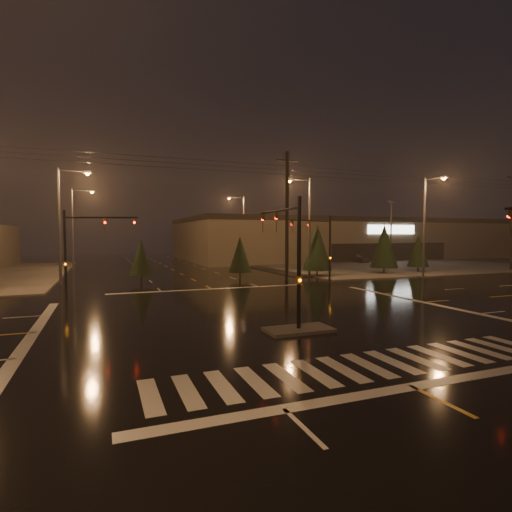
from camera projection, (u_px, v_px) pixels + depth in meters
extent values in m
plane|color=black|center=(265.00, 315.00, 21.53)|extent=(140.00, 140.00, 0.00)
cube|color=#4C4944|center=(373.00, 263.00, 60.27)|extent=(36.00, 36.00, 0.12)
cube|color=#4C4944|center=(299.00, 330.00, 17.80)|extent=(3.00, 1.60, 0.15)
cube|color=beige|center=(368.00, 365.00, 13.15)|extent=(15.00, 2.60, 0.01)
cube|color=beige|center=(412.00, 387.00, 11.28)|extent=(16.00, 0.50, 0.01)
cube|color=beige|center=(212.00, 289.00, 31.78)|extent=(16.00, 0.50, 0.01)
cube|color=black|center=(408.00, 263.00, 60.20)|extent=(50.00, 24.00, 0.08)
cube|color=#6B614C|center=(342.00, 239.00, 76.79)|extent=(60.00, 28.00, 7.00)
cube|color=black|center=(342.00, 222.00, 76.62)|extent=(60.20, 28.20, 0.80)
cube|color=white|center=(392.00, 229.00, 63.57)|extent=(9.00, 0.20, 1.40)
cube|color=black|center=(391.00, 252.00, 63.80)|extent=(22.00, 0.15, 2.80)
cylinder|color=black|center=(299.00, 264.00, 17.65)|extent=(0.18, 0.18, 6.00)
cylinder|color=black|center=(278.00, 211.00, 19.61)|extent=(0.12, 4.50, 0.12)
imported|color=#594707|center=(263.00, 214.00, 21.50)|extent=(0.16, 0.20, 1.00)
cube|color=#594707|center=(299.00, 280.00, 17.69)|extent=(0.25, 0.18, 0.35)
cylinder|color=black|center=(330.00, 250.00, 34.93)|extent=(0.18, 0.18, 6.00)
cylinder|color=black|center=(311.00, 221.00, 33.16)|extent=(4.74, 1.82, 0.12)
imported|color=#594707|center=(292.00, 221.00, 31.69)|extent=(0.24, 0.22, 1.00)
cube|color=#594707|center=(330.00, 258.00, 34.97)|extent=(0.25, 0.18, 0.35)
cylinder|color=black|center=(65.00, 254.00, 27.38)|extent=(0.18, 0.18, 6.00)
cylinder|color=black|center=(101.00, 218.00, 27.30)|extent=(4.74, 1.82, 0.12)
imported|color=#594707|center=(134.00, 218.00, 27.35)|extent=(0.24, 0.22, 1.00)
cube|color=#594707|center=(66.00, 264.00, 27.42)|extent=(0.25, 0.18, 0.35)
imported|color=#594707|center=(510.00, 210.00, 18.10)|extent=(0.22, 0.24, 1.00)
cylinder|color=#38383A|center=(59.00, 227.00, 33.91)|extent=(0.24, 0.24, 10.00)
cylinder|color=#38383A|center=(73.00, 171.00, 34.09)|extent=(2.40, 0.14, 0.14)
cube|color=#38383A|center=(87.00, 172.00, 34.48)|extent=(0.70, 0.30, 0.18)
sphere|color=orange|center=(87.00, 174.00, 34.49)|extent=(0.32, 0.32, 0.32)
cylinder|color=#38383A|center=(72.00, 229.00, 48.81)|extent=(0.24, 0.24, 10.00)
cylinder|color=#38383A|center=(82.00, 190.00, 48.99)|extent=(2.40, 0.14, 0.14)
cube|color=#38383A|center=(92.00, 191.00, 49.39)|extent=(0.70, 0.30, 0.18)
sphere|color=orange|center=(92.00, 192.00, 49.40)|extent=(0.32, 0.32, 0.32)
cylinder|color=#38383A|center=(310.00, 228.00, 40.31)|extent=(0.24, 0.24, 10.00)
cylinder|color=#38383A|center=(299.00, 180.00, 39.63)|extent=(2.40, 0.14, 0.14)
cube|color=#38383A|center=(289.00, 180.00, 39.24)|extent=(0.70, 0.30, 0.18)
sphere|color=orange|center=(289.00, 181.00, 39.24)|extent=(0.32, 0.32, 0.32)
cylinder|color=#38383A|center=(244.00, 230.00, 58.95)|extent=(0.24, 0.24, 10.00)
cylinder|color=#38383A|center=(236.00, 197.00, 58.26)|extent=(2.40, 0.14, 0.14)
cube|color=#38383A|center=(229.00, 198.00, 57.87)|extent=(0.70, 0.30, 0.18)
sphere|color=orange|center=(229.00, 198.00, 57.88)|extent=(0.32, 0.32, 0.32)
cylinder|color=#38383A|center=(424.00, 228.00, 39.90)|extent=(0.24, 0.24, 10.00)
cylinder|color=#38383A|center=(435.00, 178.00, 38.53)|extent=(0.14, 2.40, 0.14)
cube|color=#38383A|center=(444.00, 177.00, 37.50)|extent=(0.30, 0.70, 0.18)
sphere|color=orange|center=(444.00, 179.00, 37.51)|extent=(0.32, 0.32, 0.32)
cylinder|color=black|center=(287.00, 217.00, 37.14)|extent=(0.32, 0.32, 12.00)
cube|color=black|center=(287.00, 160.00, 36.87)|extent=(2.20, 0.12, 0.12)
cylinder|color=black|center=(317.00, 273.00, 41.18)|extent=(0.18, 0.18, 0.70)
cone|color=black|center=(317.00, 247.00, 41.04)|extent=(3.01, 3.01, 4.71)
cylinder|color=black|center=(384.00, 271.00, 44.40)|extent=(0.18, 0.18, 0.70)
cone|color=black|center=(384.00, 246.00, 44.25)|extent=(3.04, 3.04, 4.75)
cylinder|color=black|center=(418.00, 270.00, 45.62)|extent=(0.18, 0.18, 0.70)
cone|color=black|center=(418.00, 250.00, 45.50)|extent=(2.38, 2.38, 3.71)
cylinder|color=black|center=(141.00, 279.00, 35.63)|extent=(0.18, 0.18, 0.70)
cone|color=black|center=(141.00, 257.00, 35.53)|extent=(2.08, 2.08, 3.24)
cylinder|color=black|center=(240.00, 276.00, 38.78)|extent=(0.18, 0.18, 0.70)
cone|color=black|center=(240.00, 254.00, 38.67)|extent=(2.23, 2.23, 3.49)
imported|color=black|center=(356.00, 258.00, 61.46)|extent=(2.83, 4.81, 1.54)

